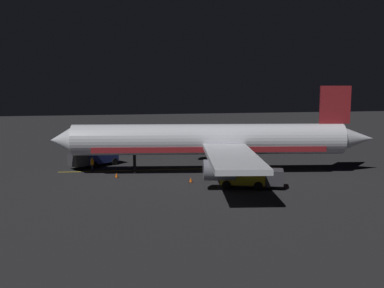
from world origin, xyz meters
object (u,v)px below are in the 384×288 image
airliner (214,141)px  catering_truck (249,177)px  traffic_cone_near_left (191,180)px  ground_crew_worker (92,164)px  baggage_truck (95,157)px  traffic_cone_near_right (117,175)px

airliner → catering_truck: airliner is taller
catering_truck → airliner: bearing=13.1°
airliner → traffic_cone_near_left: bearing=142.0°
airliner → catering_truck: 8.71m
airliner → ground_crew_worker: (3.21, 14.17, -2.92)m
baggage_truck → ground_crew_worker: bearing=174.9°
catering_truck → ground_crew_worker: catering_truck is taller
airliner → traffic_cone_near_right: airliner is taller
baggage_truck → ground_crew_worker: size_ratio=3.63×
ground_crew_worker → traffic_cone_near_right: bearing=-144.3°
baggage_truck → catering_truck: (-14.68, -15.75, -0.09)m
traffic_cone_near_right → traffic_cone_near_left: bearing=-116.5°
ground_crew_worker → traffic_cone_near_left: bearing=-126.2°
ground_crew_worker → airliner: bearing=-102.8°
airliner → baggage_truck: 15.56m
catering_truck → traffic_cone_near_right: size_ratio=12.11×
traffic_cone_near_left → catering_truck: bearing=-123.0°
traffic_cone_near_left → traffic_cone_near_right: (3.90, 7.83, 0.00)m
baggage_truck → ground_crew_worker: baggage_truck is taller
traffic_cone_near_right → baggage_truck: bearing=18.9°
baggage_truck → traffic_cone_near_right: (-7.24, -2.48, -1.01)m
ground_crew_worker → catering_truck: bearing=-125.2°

